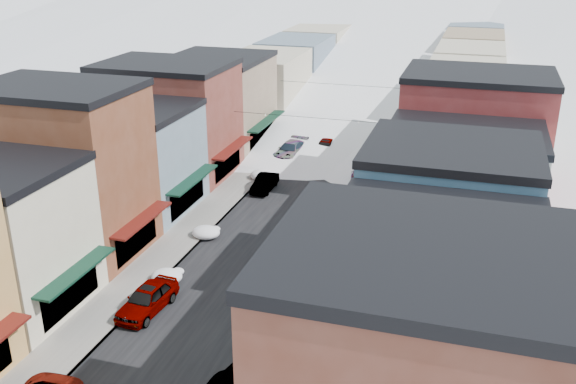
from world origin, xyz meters
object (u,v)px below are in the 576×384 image
Objects in this scene: car_silver_sedan at (147,299)px; car_dark_hatch at (265,183)px; trash_can at (327,257)px; streetlamp_near at (334,220)px.

car_silver_sedan is 21.71m from car_dark_hatch.
trash_can is at bearing 48.55° from car_silver_sedan.
trash_can is at bearing -102.57° from streetlamp_near.
car_dark_hatch is at bearing 128.13° from streetlamp_near.
streetlamp_near is (0.21, 0.95, 2.47)m from trash_can.
trash_can is (9.02, -12.72, -0.01)m from car_dark_hatch.
trash_can is 2.66m from streetlamp_near.
car_dark_hatch is (0.29, 21.71, -0.14)m from car_silver_sedan.
car_silver_sedan is 1.05× the size of streetlamp_near.
car_silver_sedan is 4.61× the size of trash_can.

